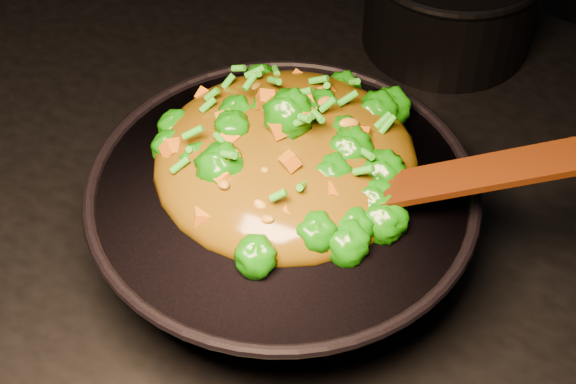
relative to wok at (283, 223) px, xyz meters
The scene contains 4 objects.
wok is the anchor object (origin of this frame).
stir_fry 0.10m from the wok, 117.52° to the left, with size 0.26×0.26×0.09m, color #156F07, non-canonical shape.
spatula 0.17m from the wok, 18.83° to the left, with size 0.27×0.04×0.01m, color #3C1107.
back_pot 0.42m from the wok, 93.14° to the left, with size 0.22×0.22×0.12m, color black.
Camera 1 is at (0.34, -0.58, 1.62)m, focal length 55.00 mm.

